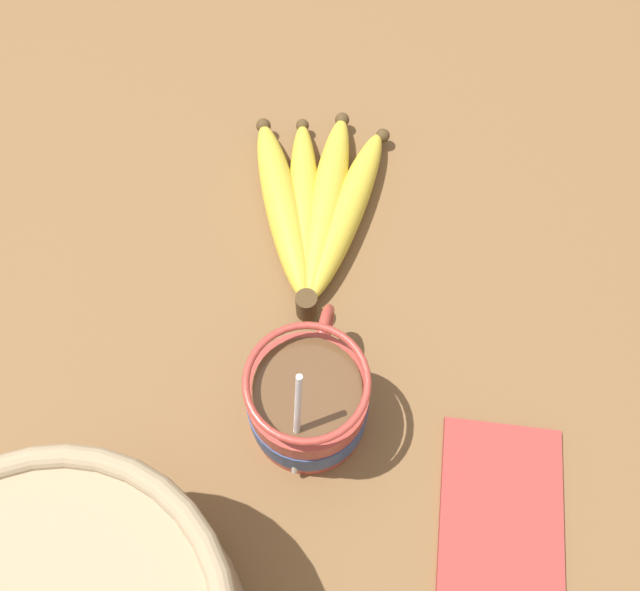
# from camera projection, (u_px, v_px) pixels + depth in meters

# --- Properties ---
(table) EXTENTS (1.26, 1.26, 0.03)m
(table) POSITION_uv_depth(u_px,v_px,m) (327.00, 384.00, 0.66)
(table) COLOR brown
(table) RESTS_ON ground
(coffee_mug) EXTENTS (0.14, 0.10, 0.16)m
(coffee_mug) POSITION_uv_depth(u_px,v_px,m) (308.00, 403.00, 0.59)
(coffee_mug) COLOR #B23D33
(coffee_mug) RESTS_ON table
(banana_bunch) EXTENTS (0.24, 0.15, 0.04)m
(banana_bunch) POSITION_uv_depth(u_px,v_px,m) (315.00, 207.00, 0.70)
(banana_bunch) COLOR #4C381E
(banana_bunch) RESTS_ON table
(napkin) EXTENTS (0.15, 0.11, 0.01)m
(napkin) POSITION_uv_depth(u_px,v_px,m) (501.00, 509.00, 0.59)
(napkin) COLOR #A33833
(napkin) RESTS_ON table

